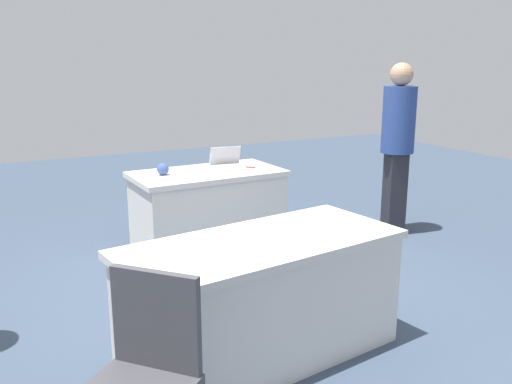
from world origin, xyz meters
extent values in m
plane|color=#3D4C60|center=(0.00, 0.00, 0.00)|extent=(14.40, 14.40, 0.00)
cube|color=silver|center=(-0.38, -1.42, 0.74)|extent=(1.45, 0.82, 0.05)
cube|color=silver|center=(-0.38, -1.42, 0.36)|extent=(1.40, 0.79, 0.71)
cube|color=silver|center=(0.12, 0.62, 0.74)|extent=(1.83, 0.99, 0.05)
cube|color=silver|center=(0.12, 0.62, 0.36)|extent=(1.75, 0.95, 0.71)
cube|color=#47474C|center=(0.98, 1.26, 0.73)|extent=(0.31, 0.34, 0.45)
cube|color=#26262D|center=(-2.33, -0.96, 0.43)|extent=(0.27, 0.33, 0.86)
cylinder|color=#2D478C|center=(-2.33, -0.96, 1.21)|extent=(0.44, 0.44, 0.68)
sphere|color=tan|center=(-2.33, -0.96, 1.66)|extent=(0.23, 0.23, 0.23)
cube|color=silver|center=(-0.62, -1.43, 0.77)|extent=(0.35, 0.26, 0.02)
cube|color=#B7B7BC|center=(-0.63, -1.57, 0.87)|extent=(0.32, 0.12, 0.19)
sphere|color=#3F5999|center=(0.05, -1.46, 0.82)|extent=(0.11, 0.11, 0.11)
cube|color=red|center=(-0.80, -1.42, 0.77)|extent=(0.16, 0.14, 0.01)
camera|label=1|loc=(1.60, 3.38, 1.83)|focal=38.46mm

